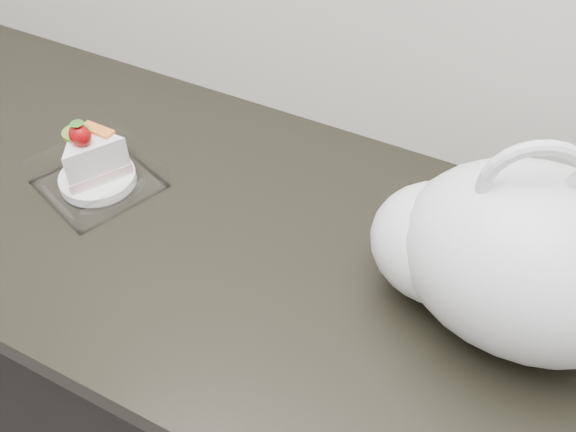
{
  "coord_description": "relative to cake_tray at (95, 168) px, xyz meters",
  "views": [
    {
      "loc": [
        0.34,
        1.12,
        1.6
      ],
      "look_at": [
        0.02,
        1.72,
        0.94
      ],
      "focal_mm": 40.0,
      "sensor_mm": 36.0,
      "label": 1
    }
  ],
  "objects": [
    {
      "name": "mooncake_wrap",
      "position": [
        0.69,
        0.06,
        -0.02
      ],
      "size": [
        0.17,
        0.16,
        0.04
      ],
      "rotation": [
        0.0,
        0.0,
        0.17
      ],
      "color": "white",
      "rests_on": "counter"
    },
    {
      "name": "cake_tray",
      "position": [
        0.0,
        0.0,
        0.0
      ],
      "size": [
        0.22,
        0.22,
        0.13
      ],
      "rotation": [
        0.0,
        0.0,
        -0.34
      ],
      "color": "white",
      "rests_on": "counter"
    },
    {
      "name": "plastic_bag",
      "position": [
        0.64,
        0.04,
        0.08
      ],
      "size": [
        0.4,
        0.3,
        0.3
      ],
      "rotation": [
        0.0,
        0.0,
        0.17
      ],
      "color": "white",
      "rests_on": "counter"
    },
    {
      "name": "counter",
      "position": [
        0.31,
        0.02,
        -0.48
      ],
      "size": [
        2.04,
        0.64,
        0.9
      ],
      "color": "black",
      "rests_on": "ground"
    }
  ]
}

